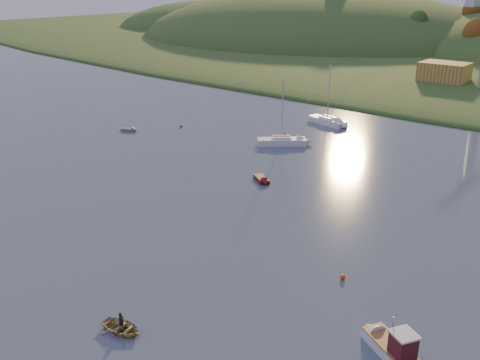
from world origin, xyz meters
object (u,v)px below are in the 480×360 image
Objects in this scene: fishing_boat at (387,342)px; red_tender at (263,181)px; sailboat_near at (282,141)px; grey_dinghy at (131,130)px; sailboat_far at (327,120)px; canoe at (122,328)px.

fishing_boat is 36.25m from red_tender.
sailboat_near is (-36.65, 38.77, -0.09)m from fishing_boat.
red_tender is at bearing -7.58° from fishing_boat.
sailboat_near reaches higher than red_tender.
grey_dinghy is (-34.73, 6.01, -0.04)m from red_tender.
grey_dinghy is at bearing 6.54° from fishing_boat.
red_tender is at bearing -61.03° from sailboat_far.
sailboat_far is 34.43m from red_tender.
sailboat_far is (-1.10, 16.90, 0.00)m from sailboat_near.
sailboat_near is 3.42× the size of grey_dinghy.
sailboat_near reaches higher than grey_dinghy.
sailboat_far reaches higher than grey_dinghy.
grey_dinghy is at bearing 159.55° from sailboat_near.
fishing_boat is at bearing -46.38° from grey_dinghy.
canoe is at bearing -62.83° from grey_dinghy.
grey_dinghy is (-25.36, -27.12, -0.50)m from sailboat_far.
red_tender is at bearing -31.85° from grey_dinghy.
fishing_boat is 1.81× the size of grey_dinghy.
sailboat_far is (-37.75, 55.67, -0.09)m from fishing_boat.
canoe is (19.39, -49.80, -0.36)m from sailboat_near.
sailboat_near reaches higher than fishing_boat.
sailboat_far is at bearing -24.98° from fishing_boat.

